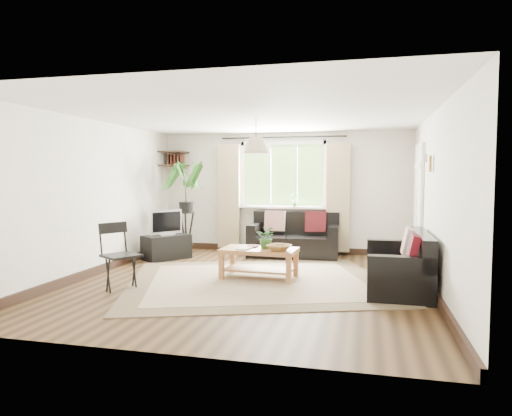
% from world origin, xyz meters
% --- Properties ---
extents(floor, '(5.50, 5.50, 0.00)m').
position_xyz_m(floor, '(0.00, 0.00, 0.00)').
color(floor, black).
rests_on(floor, ground).
extents(ceiling, '(5.50, 5.50, 0.00)m').
position_xyz_m(ceiling, '(0.00, 0.00, 2.40)').
color(ceiling, white).
rests_on(ceiling, floor).
extents(wall_back, '(5.00, 0.02, 2.40)m').
position_xyz_m(wall_back, '(0.00, 2.75, 1.20)').
color(wall_back, white).
rests_on(wall_back, floor).
extents(wall_front, '(5.00, 0.02, 2.40)m').
position_xyz_m(wall_front, '(0.00, -2.75, 1.20)').
color(wall_front, white).
rests_on(wall_front, floor).
extents(wall_left, '(0.02, 5.50, 2.40)m').
position_xyz_m(wall_left, '(-2.50, 0.00, 1.20)').
color(wall_left, white).
rests_on(wall_left, floor).
extents(wall_right, '(0.02, 5.50, 2.40)m').
position_xyz_m(wall_right, '(2.50, 0.00, 1.20)').
color(wall_right, white).
rests_on(wall_right, floor).
extents(rug, '(4.47, 4.15, 0.02)m').
position_xyz_m(rug, '(0.10, 0.06, 0.01)').
color(rug, beige).
rests_on(rug, floor).
extents(window, '(2.50, 0.16, 2.16)m').
position_xyz_m(window, '(0.00, 2.71, 1.55)').
color(window, white).
rests_on(window, wall_back).
extents(door, '(0.06, 0.96, 2.06)m').
position_xyz_m(door, '(2.47, 1.70, 1.00)').
color(door, silver).
rests_on(door, wall_right).
extents(corner_shelf, '(0.50, 0.50, 0.34)m').
position_xyz_m(corner_shelf, '(-2.25, 2.50, 1.89)').
color(corner_shelf, black).
rests_on(corner_shelf, wall_back).
extents(pendant_lamp, '(0.36, 0.36, 0.54)m').
position_xyz_m(pendant_lamp, '(0.00, 0.40, 2.05)').
color(pendant_lamp, beige).
rests_on(pendant_lamp, ceiling).
extents(wall_sconce, '(0.12, 0.12, 0.28)m').
position_xyz_m(wall_sconce, '(2.43, 0.30, 1.74)').
color(wall_sconce, beige).
rests_on(wall_sconce, wall_right).
extents(sofa_back, '(1.71, 0.88, 0.80)m').
position_xyz_m(sofa_back, '(0.30, 2.27, 0.40)').
color(sofa_back, black).
rests_on(sofa_back, floor).
extents(sofa_right, '(1.59, 0.80, 0.75)m').
position_xyz_m(sofa_right, '(2.04, 0.04, 0.37)').
color(sofa_right, black).
rests_on(sofa_right, floor).
extents(coffee_table, '(1.14, 0.67, 0.46)m').
position_xyz_m(coffee_table, '(0.08, 0.27, 0.23)').
color(coffee_table, brown).
rests_on(coffee_table, floor).
extents(table_plant, '(0.33, 0.30, 0.33)m').
position_xyz_m(table_plant, '(0.19, 0.31, 0.62)').
color(table_plant, '#2B5B24').
rests_on(table_plant, coffee_table).
extents(bowl, '(0.44, 0.44, 0.08)m').
position_xyz_m(bowl, '(0.40, 0.15, 0.50)').
color(bowl, olive).
rests_on(bowl, coffee_table).
extents(book_a, '(0.22, 0.27, 0.02)m').
position_xyz_m(book_a, '(-0.21, 0.18, 0.47)').
color(book_a, silver).
rests_on(book_a, coffee_table).
extents(book_b, '(0.17, 0.23, 0.02)m').
position_xyz_m(book_b, '(-0.13, 0.40, 0.47)').
color(book_b, brown).
rests_on(book_b, coffee_table).
extents(tv_stand, '(0.87, 0.94, 0.45)m').
position_xyz_m(tv_stand, '(-1.96, 1.44, 0.22)').
color(tv_stand, black).
rests_on(tv_stand, floor).
extents(tv, '(0.55, 0.64, 0.49)m').
position_xyz_m(tv, '(-1.96, 1.44, 0.69)').
color(tv, '#A5A5AA').
rests_on(tv, tv_stand).
extents(palm_stand, '(0.86, 0.86, 1.83)m').
position_xyz_m(palm_stand, '(-1.76, 1.95, 0.91)').
color(palm_stand, black).
rests_on(palm_stand, floor).
extents(folding_chair, '(0.64, 0.64, 0.90)m').
position_xyz_m(folding_chair, '(-1.57, -0.83, 0.45)').
color(folding_chair, black).
rests_on(folding_chair, floor).
extents(sill_plant, '(0.14, 0.10, 0.27)m').
position_xyz_m(sill_plant, '(0.25, 2.63, 1.06)').
color(sill_plant, '#2D6023').
rests_on(sill_plant, window).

